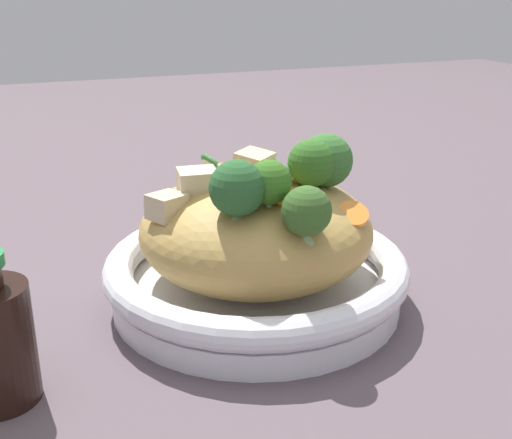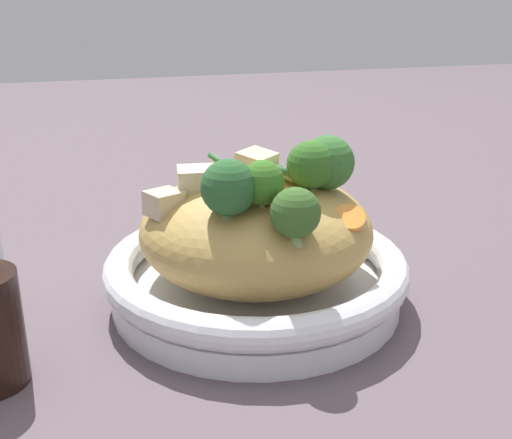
{
  "view_description": "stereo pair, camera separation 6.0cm",
  "coord_description": "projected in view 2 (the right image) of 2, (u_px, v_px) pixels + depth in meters",
  "views": [
    {
      "loc": [
        -0.2,
        -0.52,
        0.29
      ],
      "look_at": [
        0.0,
        0.0,
        0.08
      ],
      "focal_mm": 45.65,
      "sensor_mm": 36.0,
      "label": 1
    },
    {
      "loc": [
        -0.15,
        -0.54,
        0.29
      ],
      "look_at": [
        0.0,
        0.0,
        0.08
      ],
      "focal_mm": 45.65,
      "sensor_mm": 36.0,
      "label": 2
    }
  ],
  "objects": [
    {
      "name": "zucchini_slices",
      "position": [
        260.0,
        173.0,
        0.6
      ],
      "size": [
        0.09,
        0.12,
        0.04
      ],
      "color": "beige",
      "rests_on": "serving_bowl"
    },
    {
      "name": "serving_bowl",
      "position": [
        256.0,
        276.0,
        0.62
      ],
      "size": [
        0.29,
        0.29,
        0.05
      ],
      "color": "white",
      "rests_on": "ground_plane"
    },
    {
      "name": "noodle_heap",
      "position": [
        256.0,
        229.0,
        0.6
      ],
      "size": [
        0.22,
        0.22,
        0.11
      ],
      "color": "tan",
      "rests_on": "serving_bowl"
    },
    {
      "name": "chicken_chunks",
      "position": [
        212.0,
        181.0,
        0.58
      ],
      "size": [
        0.13,
        0.07,
        0.05
      ],
      "color": "beige",
      "rests_on": "serving_bowl"
    },
    {
      "name": "carrot_coins",
      "position": [
        288.0,
        198.0,
        0.55
      ],
      "size": [
        0.11,
        0.07,
        0.04
      ],
      "color": "orange",
      "rests_on": "serving_bowl"
    },
    {
      "name": "ground_plane",
      "position": [
        256.0,
        300.0,
        0.63
      ],
      "size": [
        3.0,
        3.0,
        0.0
      ],
      "primitive_type": "plane",
      "color": "#584A51"
    },
    {
      "name": "broccoli_florets",
      "position": [
        289.0,
        180.0,
        0.55
      ],
      "size": [
        0.16,
        0.13,
        0.07
      ],
      "color": "#95B770",
      "rests_on": "serving_bowl"
    }
  ]
}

